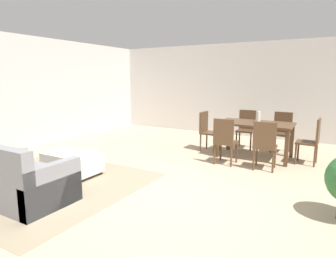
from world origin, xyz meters
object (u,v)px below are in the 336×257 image
object	(u,v)px
dining_chair_near_right	(265,143)
vase_centerpiece	(258,117)
couch	(3,177)
dining_chair_far_left	(246,127)
dining_chair_far_right	(282,130)
ottoman_table	(72,162)
dining_chair_head_west	(207,129)
dining_table	(255,127)
book_on_ottoman	(65,152)
dining_chair_head_east	(312,139)
dining_chair_near_left	(225,139)

from	to	relation	value
dining_chair_near_right	vase_centerpiece	distance (m)	0.99
couch	dining_chair_far_left	xyz separation A→B (m)	(2.22, 4.75, 0.23)
dining_chair_far_right	vase_centerpiece	xyz separation A→B (m)	(-0.37, -0.77, 0.36)
ottoman_table	dining_chair_head_west	distance (m)	3.16
couch	dining_chair_far_left	size ratio (longest dim) A/B	2.35
dining_table	dining_chair_far_left	xyz separation A→B (m)	(-0.40, 0.81, -0.14)
couch	book_on_ottoman	size ratio (longest dim) A/B	8.30
vase_centerpiece	book_on_ottoman	size ratio (longest dim) A/B	0.93
dining_chair_head_east	couch	bearing A→B (deg)	-133.21
dining_table	dining_chair_near_left	distance (m)	0.93
dining_chair_near_left	dining_chair_head_east	bearing A→B (deg)	30.38
couch	dining_chair_head_west	bearing A→B (deg)	69.19
dining_chair_head_west	dining_chair_far_right	bearing A→B (deg)	26.26
ottoman_table	dining_chair_near_left	size ratio (longest dim) A/B	1.06
dining_chair_near_right	dining_chair_far_left	size ratio (longest dim) A/B	1.00
dining_chair_near_left	ottoman_table	bearing A→B (deg)	-137.79
couch	dining_chair_near_left	size ratio (longest dim) A/B	2.35
dining_chair_near_right	vase_centerpiece	world-z (taller)	vase_centerpiece
dining_chair_far_right	dining_chair_head_west	distance (m)	1.71
ottoman_table	dining_chair_near_right	distance (m)	3.49
ottoman_table	dining_chair_far_left	distance (m)	4.17
vase_centerpiece	dining_chair_far_right	bearing A→B (deg)	63.96
dining_chair_far_left	vase_centerpiece	distance (m)	0.97
dining_chair_near_left	dining_chair_near_right	distance (m)	0.76
couch	vase_centerpiece	xyz separation A→B (m)	(2.67, 3.98, 0.59)
dining_table	dining_chair_near_left	xyz separation A→B (m)	(-0.38, -0.84, -0.14)
ottoman_table	dining_chair_far_left	bearing A→B (deg)	59.55
dining_table	dining_chair_head_west	size ratio (longest dim) A/B	1.66
dining_table	dining_chair_near_right	bearing A→B (deg)	-65.29
dining_table	book_on_ottoman	bearing A→B (deg)	-132.78
couch	dining_table	world-z (taller)	couch
dining_chair_head_west	couch	bearing A→B (deg)	-110.81
dining_chair_near_left	dining_chair_far_left	xyz separation A→B (m)	(-0.02, 1.65, 0.00)
couch	book_on_ottoman	bearing A→B (deg)	89.40
dining_chair_near_right	book_on_ottoman	xyz separation A→B (m)	(-3.00, -1.99, -0.11)
couch	vase_centerpiece	size ratio (longest dim) A/B	8.95
dining_table	dining_chair_near_left	world-z (taller)	dining_chair_near_left
dining_chair_near_right	vase_centerpiece	size ratio (longest dim) A/B	3.82
dining_table	dining_chair_near_right	distance (m)	0.93
dining_chair_near_right	dining_chair_head_east	size ratio (longest dim) A/B	1.00
dining_table	dining_chair_head_west	world-z (taller)	dining_chair_head_west
dining_chair_far_left	ottoman_table	bearing A→B (deg)	-120.45
ottoman_table	vase_centerpiece	distance (m)	3.85
dining_chair_far_right	book_on_ottoman	size ratio (longest dim) A/B	3.54
dining_chair_far_left	dining_chair_head_east	world-z (taller)	same
dining_chair_near_right	dining_chair_head_west	world-z (taller)	same
couch	dining_chair_head_west	distance (m)	4.27
dining_chair_far_left	dining_chair_head_west	size ratio (longest dim) A/B	1.00
couch	vase_centerpiece	distance (m)	4.83
couch	dining_chair_head_west	xyz separation A→B (m)	(1.51, 3.99, 0.23)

